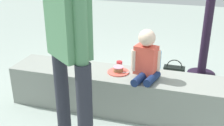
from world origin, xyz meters
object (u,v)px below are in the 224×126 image
(cake_plate, at_px, (118,71))
(gift_bag, at_px, (152,61))
(water_bottle_near_gift, at_px, (202,94))
(adult_standing, at_px, (68,30))
(party_cup_red, at_px, (119,64))
(child_seated, at_px, (146,58))
(handbag_black_leather, at_px, (174,73))

(cake_plate, distance_m, gift_bag, 1.11)
(gift_bag, bearing_deg, water_bottle_near_gift, -45.90)
(adult_standing, distance_m, cake_plate, 0.92)
(gift_bag, xyz_separation_m, party_cup_red, (-0.46, -0.01, -0.10))
(water_bottle_near_gift, bearing_deg, cake_plate, -156.08)
(water_bottle_near_gift, relative_size, party_cup_red, 2.50)
(water_bottle_near_gift, xyz_separation_m, party_cup_red, (-1.12, 0.67, -0.06))
(cake_plate, xyz_separation_m, water_bottle_near_gift, (0.85, 0.38, -0.33))
(child_seated, bearing_deg, party_cup_red, 117.09)
(cake_plate, relative_size, water_bottle_near_gift, 0.95)
(water_bottle_near_gift, bearing_deg, handbag_black_leather, 125.69)
(child_seated, relative_size, adult_standing, 0.28)
(party_cup_red, bearing_deg, cake_plate, -75.38)
(water_bottle_near_gift, bearing_deg, adult_standing, -135.21)
(cake_plate, height_order, party_cup_red, cake_plate)
(water_bottle_near_gift, distance_m, party_cup_red, 1.31)
(gift_bag, bearing_deg, handbag_black_leather, -32.57)
(adult_standing, distance_m, handbag_black_leather, 1.93)
(gift_bag, relative_size, handbag_black_leather, 1.18)
(child_seated, relative_size, gift_bag, 1.44)
(cake_plate, distance_m, water_bottle_near_gift, 0.99)
(child_seated, relative_size, cake_plate, 2.16)
(child_seated, relative_size, handbag_black_leather, 1.70)
(water_bottle_near_gift, height_order, handbag_black_leather, handbag_black_leather)
(party_cup_red, bearing_deg, handbag_black_leather, -13.61)
(adult_standing, bearing_deg, child_seated, 51.89)
(gift_bag, xyz_separation_m, water_bottle_near_gift, (0.66, -0.68, -0.04))
(handbag_black_leather, bearing_deg, gift_bag, 147.43)
(child_seated, bearing_deg, water_bottle_near_gift, 36.80)
(gift_bag, distance_m, handbag_black_leather, 0.38)
(child_seated, height_order, handbag_black_leather, child_seated)
(child_seated, bearing_deg, gift_bag, 94.95)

